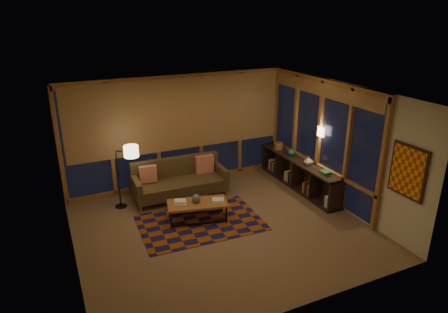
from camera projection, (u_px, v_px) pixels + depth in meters
name	position (u px, v px, depth m)	size (l,w,h in m)	color
floor	(222.00, 228.00, 7.94)	(5.50, 5.00, 0.01)	olive
ceiling	(222.00, 94.00, 6.99)	(5.50, 5.00, 0.01)	silver
walls	(222.00, 165.00, 7.46)	(5.51, 5.01, 2.70)	beige
window_wall_back	(179.00, 131.00, 9.53)	(5.30, 0.16, 2.60)	#A77328
window_wall_right	(318.00, 138.00, 9.03)	(0.16, 3.70, 2.60)	#A77328
wall_art	(408.00, 171.00, 6.93)	(0.06, 0.74, 0.94)	red
wall_sconce	(321.00, 132.00, 8.81)	(0.12, 0.18, 0.22)	beige
sofa	(180.00, 180.00, 9.10)	(2.09, 0.85, 0.86)	#523B22
pillow_left	(148.00, 175.00, 8.88)	(0.38, 0.13, 0.38)	red
pillow_right	(204.00, 164.00, 9.43)	(0.43, 0.14, 0.43)	red
area_rug	(200.00, 222.00, 8.14)	(2.44, 1.63, 0.01)	#903E0C
coffee_table	(198.00, 211.00, 8.18)	(1.21, 0.56, 0.40)	#A77328
book_stack_a	(180.00, 202.00, 8.05)	(0.22, 0.18, 0.07)	#F9EBCF
book_stack_b	(218.00, 200.00, 8.14)	(0.22, 0.17, 0.04)	#F9EBCF
ceramic_pot	(196.00, 198.00, 8.09)	(0.18, 0.18, 0.18)	black
floor_lamp	(118.00, 177.00, 8.56)	(0.48, 0.31, 1.43)	black
bookshelf	(298.00, 174.00, 9.64)	(0.40, 2.83, 0.71)	#32251A
basket	(279.00, 146.00, 10.23)	(0.22, 0.22, 0.17)	olive
teal_bowl	(291.00, 152.00, 9.78)	(0.16, 0.16, 0.16)	#216B6C
vase	(308.00, 161.00, 9.18)	(0.20, 0.20, 0.21)	tan
shelf_book_stack	(325.00, 173.00, 8.69)	(0.17, 0.24, 0.07)	#F9EBCF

